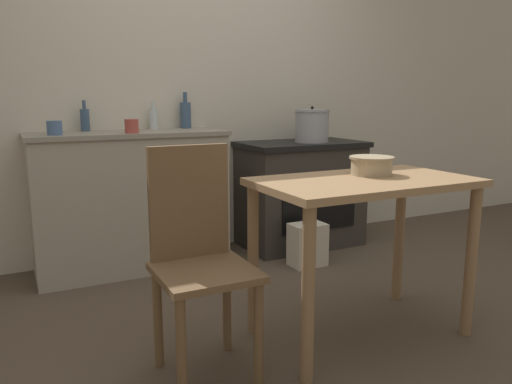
{
  "coord_description": "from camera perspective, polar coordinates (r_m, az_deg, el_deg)",
  "views": [
    {
      "loc": [
        -1.32,
        -2.08,
        1.19
      ],
      "look_at": [
        0.0,
        0.55,
        0.62
      ],
      "focal_mm": 35.0,
      "sensor_mm": 36.0,
      "label": 1
    }
  ],
  "objects": [
    {
      "name": "bottle_far_left",
      "position": [
        3.77,
        -8.06,
        8.78
      ],
      "size": [
        0.08,
        0.08,
        0.26
      ],
      "color": "#3D5675",
      "rests_on": "counter_cabinet"
    },
    {
      "name": "stove",
      "position": [
        4.02,
        5.07,
        -0.16
      ],
      "size": [
        0.97,
        0.6,
        0.84
      ],
      "color": "#38332D",
      "rests_on": "ground_plane"
    },
    {
      "name": "cup_center",
      "position": [
        3.32,
        -14.03,
        7.31
      ],
      "size": [
        0.09,
        0.09,
        0.09
      ],
      "primitive_type": "cylinder",
      "color": "#B74C42",
      "rests_on": "counter_cabinet"
    },
    {
      "name": "bottle_mid_left",
      "position": [
        3.71,
        -11.63,
        8.22
      ],
      "size": [
        0.06,
        0.06,
        0.19
      ],
      "color": "silver",
      "rests_on": "counter_cabinet"
    },
    {
      "name": "flour_sack",
      "position": [
        3.57,
        5.9,
        -6.01
      ],
      "size": [
        0.25,
        0.17,
        0.3
      ],
      "primitive_type": "cube",
      "color": "beige",
      "rests_on": "ground_plane"
    },
    {
      "name": "bottle_left",
      "position": [
        3.6,
        -18.97,
        7.86
      ],
      "size": [
        0.06,
        0.06,
        0.21
      ],
      "color": "#3D5675",
      "rests_on": "counter_cabinet"
    },
    {
      "name": "cup_center_left",
      "position": [
        3.31,
        -22.04,
        6.81
      ],
      "size": [
        0.09,
        0.09,
        0.09
      ],
      "primitive_type": "cylinder",
      "color": "#4C6B99",
      "rests_on": "counter_cabinet"
    },
    {
      "name": "stock_pot",
      "position": [
        3.93,
        6.41,
        7.54
      ],
      "size": [
        0.27,
        0.27,
        0.28
      ],
      "color": "#A8A8AD",
      "rests_on": "stove"
    },
    {
      "name": "counter_cabinet",
      "position": [
        3.54,
        -14.1,
        -0.99
      ],
      "size": [
        1.3,
        0.51,
        0.95
      ],
      "color": "#B2A893",
      "rests_on": "ground_plane"
    },
    {
      "name": "ground_plane",
      "position": [
        2.74,
        5.36,
        -14.84
      ],
      "size": [
        14.0,
        14.0,
        0.0
      ],
      "primitive_type": "plane",
      "color": "brown"
    },
    {
      "name": "mixing_bowl_large",
      "position": [
        2.58,
        13.06,
        3.08
      ],
      "size": [
        0.22,
        0.22,
        0.09
      ],
      "color": "tan",
      "rests_on": "work_table"
    },
    {
      "name": "wall_back",
      "position": [
        3.9,
        -6.99,
        12.09
      ],
      "size": [
        8.0,
        0.07,
        2.55
      ],
      "color": "beige",
      "rests_on": "ground_plane"
    },
    {
      "name": "work_table",
      "position": [
        2.48,
        12.22,
        -1.64
      ],
      "size": [
        1.05,
        0.6,
        0.8
      ],
      "color": "#A87F56",
      "rests_on": "ground_plane"
    },
    {
      "name": "chair",
      "position": [
        2.16,
        -6.56,
        -7.08
      ],
      "size": [
        0.4,
        0.4,
        0.98
      ],
      "rotation": [
        0.0,
        0.0,
        -0.0
      ],
      "color": "brown",
      "rests_on": "ground_plane"
    }
  ]
}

